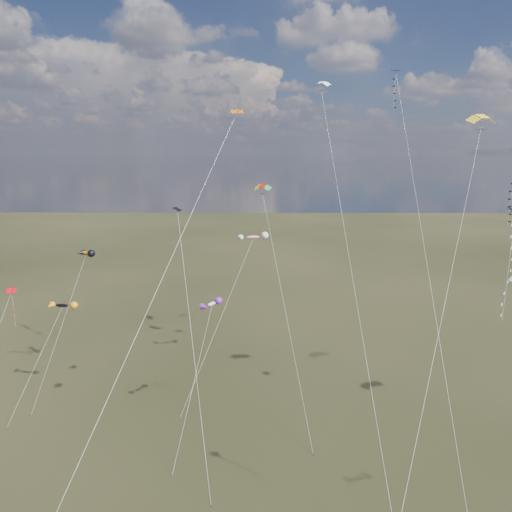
{
  "coord_description": "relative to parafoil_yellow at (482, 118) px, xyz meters",
  "views": [
    {
      "loc": [
        0.49,
        -27.85,
        29.39
      ],
      "look_at": [
        0.0,
        18.0,
        19.0
      ],
      "focal_mm": 32.0,
      "sensor_mm": 36.0,
      "label": 1
    }
  ],
  "objects": [
    {
      "name": "diamond_navy_tall",
      "position": [
        -6.4,
        4.95,
        0.19
      ],
      "size": [
        2.62,
        23.06,
        38.26
      ],
      "color": "#0A1549",
      "rests_on": "ground"
    },
    {
      "name": "diamond_black_mid",
      "position": [
        -28.46,
        -3.16,
        -16.09
      ],
      "size": [
        4.97,
        14.14,
        23.92
      ],
      "color": "black",
      "rests_on": "ground"
    },
    {
      "name": "diamond_red_low",
      "position": [
        -48.97,
        1.99,
        -20.71
      ],
      "size": [
        4.38,
        7.64,
        14.72
      ],
      "color": "#BE0710",
      "rests_on": "ground"
    },
    {
      "name": "diamond_orange_center",
      "position": [
        -27.15,
        -15.18,
        -9.82
      ],
      "size": [
        14.18,
        22.26,
        32.73
      ],
      "color": "#DA5E0C",
      "rests_on": "ground"
    },
    {
      "name": "parafoil_yellow",
      "position": [
        0.0,
        0.0,
        0.0
      ],
      "size": [
        15.05,
        23.23,
        33.5
      ],
      "color": "yellow",
      "rests_on": "ground"
    },
    {
      "name": "parafoil_blue_white",
      "position": [
        -13.7,
        13.7,
        4.85
      ],
      "size": [
        4.64,
        29.32,
        38.42
      ],
      "color": "#2167AE",
      "rests_on": "ground"
    },
    {
      "name": "parafoil_tricolor",
      "position": [
        -20.95,
        15.08,
        -7.72
      ],
      "size": [
        6.39,
        22.02,
        25.71
      ],
      "color": "yellow",
      "rests_on": "ground"
    },
    {
      "name": "novelty_black_orange",
      "position": [
        -44.83,
        5.51,
        -21.01
      ],
      "size": [
        5.9,
        7.87,
        12.17
      ],
      "color": "black",
      "rests_on": "ground"
    },
    {
      "name": "novelty_orange_black",
      "position": [
        -43.26,
        9.99,
        -15.67
      ],
      "size": [
        5.68,
        10.38,
        17.62
      ],
      "color": "#C9680A",
      "rests_on": "ground"
    },
    {
      "name": "novelty_white_purple",
      "position": [
        -26.34,
        -0.25,
        -18.84
      ],
      "size": [
        4.19,
        10.05,
        14.36
      ],
      "color": "silver",
      "rests_on": "ground"
    },
    {
      "name": "novelty_redwhite_stripe",
      "position": [
        -22.22,
        11.94,
        -13.93
      ],
      "size": [
        9.99,
        12.34,
        19.38
      ],
      "color": "red",
      "rests_on": "ground"
    }
  ]
}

